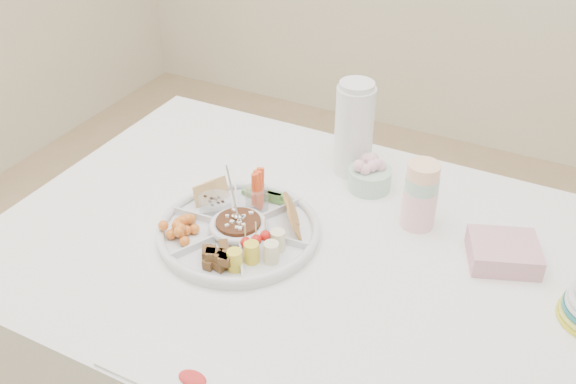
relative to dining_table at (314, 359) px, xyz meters
The scene contains 14 objects.
dining_table is the anchor object (origin of this frame).
party_tray 0.45m from the dining_table, 167.48° to the right, with size 0.38×0.38×0.04m, color silver.
bean_dip 0.45m from the dining_table, 167.48° to the right, with size 0.11×0.11×0.04m, color black.
tortillas 0.43m from the dining_table, 159.11° to the left, with size 0.10×0.10×0.06m, color #BD8348, non-canonical shape.
carrot_cucumber 0.49m from the dining_table, 155.83° to the left, with size 0.11×0.11×0.10m, color #F84E1D, non-canonical shape.
pita_raisins 0.52m from the dining_table, behind, with size 0.11×0.11×0.06m, color #ECC074, non-canonical shape.
cherries 0.52m from the dining_table, 158.97° to the right, with size 0.11×0.11×0.04m, color #F8A025, non-canonical shape.
granola_chunks 0.48m from the dining_table, 136.31° to the right, with size 0.10×0.10×0.04m, color brown, non-canonical shape.
banana_tomato 0.45m from the dining_table, 125.64° to the right, with size 0.11×0.11×0.09m, color #FFF96A, non-canonical shape.
cup_stack 0.56m from the dining_table, 48.41° to the left, with size 0.08×0.08×0.23m, color white.
thermos 0.62m from the dining_table, 99.87° to the left, with size 0.10×0.10×0.27m, color silver.
flower_bowl 0.51m from the dining_table, 87.39° to the left, with size 0.11×0.11×0.08m, color #9FE2C7.
napkin_stack 0.58m from the dining_table, 21.29° to the left, with size 0.15×0.13×0.05m, color #D092A2.
placemat 0.59m from the dining_table, 99.16° to the right, with size 0.32×0.11×0.01m, color silver.
Camera 1 is at (0.46, -1.05, 1.71)m, focal length 40.00 mm.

